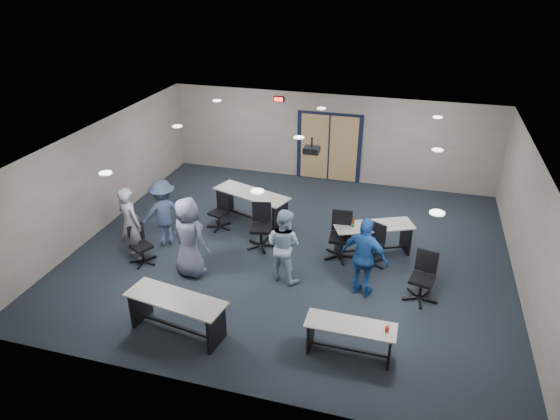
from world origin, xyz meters
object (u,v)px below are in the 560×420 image
(chair_loose_left, at_px, (142,245))
(chair_back_c, at_px, (340,236))
(chair_back_b, at_px, (261,227))
(person_gray, at_px, (130,224))
(table_back_right, at_px, (373,234))
(table_front_right, at_px, (350,334))
(chair_back_a, at_px, (218,212))
(person_plaid, at_px, (189,237))
(person_back, at_px, (164,213))
(table_back_left, at_px, (252,202))
(person_lightblue, at_px, (284,245))
(chair_back_d, at_px, (372,246))
(chair_loose_right, at_px, (422,278))
(person_navy, at_px, (365,258))
(table_front_left, at_px, (176,309))

(chair_loose_left, bearing_deg, chair_back_c, -40.34)
(chair_back_b, xyz_separation_m, person_gray, (-2.69, -1.28, 0.35))
(table_back_right, relative_size, chair_back_c, 1.73)
(table_front_right, relative_size, chair_back_a, 1.68)
(person_plaid, bearing_deg, person_back, -25.42)
(table_back_left, relative_size, person_lightblue, 1.31)
(chair_back_c, relative_size, person_gray, 0.62)
(table_front_right, bearing_deg, person_lightblue, 131.97)
(table_back_right, height_order, chair_back_d, table_back_right)
(person_lightblue, bearing_deg, chair_back_b, -31.38)
(chair_loose_right, distance_m, person_gray, 6.47)
(table_back_right, distance_m, person_gray, 5.58)
(chair_back_a, relative_size, person_lightblue, 0.56)
(chair_back_c, bearing_deg, chair_loose_right, -36.10)
(chair_back_a, bearing_deg, person_navy, -6.37)
(table_front_right, height_order, person_lightblue, person_lightblue)
(chair_back_b, xyz_separation_m, chair_back_d, (2.64, -0.07, -0.05))
(person_back, bearing_deg, chair_loose_left, 47.14)
(chair_back_c, xyz_separation_m, person_gray, (-4.60, -1.33, 0.34))
(chair_back_d, xyz_separation_m, person_navy, (-0.04, -1.17, 0.38))
(chair_back_c, distance_m, person_lightblue, 1.58)
(table_front_right, height_order, person_navy, person_navy)
(chair_loose_left, height_order, person_back, person_back)
(table_back_right, bearing_deg, chair_back_a, 153.16)
(person_lightblue, bearing_deg, chair_back_a, -17.23)
(table_front_left, height_order, chair_loose_right, chair_loose_right)
(chair_back_d, xyz_separation_m, person_plaid, (-3.77, -1.44, 0.42))
(table_front_left, xyz_separation_m, table_back_right, (3.15, 3.81, -0.01))
(table_back_left, xyz_separation_m, chair_loose_left, (-1.76, -2.58, -0.11))
(chair_back_a, bearing_deg, chair_back_d, 9.05)
(person_gray, bearing_deg, table_front_left, 159.76)
(table_front_right, bearing_deg, table_front_left, -174.40)
(chair_back_a, bearing_deg, person_plaid, -65.68)
(table_front_left, height_order, table_back_right, table_back_right)
(person_plaid, bearing_deg, chair_loose_right, -158.89)
(table_back_right, xyz_separation_m, chair_back_b, (-2.60, -0.44, 0.03))
(chair_back_c, relative_size, person_plaid, 0.61)
(chair_back_c, xyz_separation_m, person_back, (-4.18, -0.53, 0.28))
(person_gray, bearing_deg, person_lightblue, -153.47)
(chair_back_d, bearing_deg, person_navy, -64.60)
(chair_back_a, height_order, person_plaid, person_plaid)
(table_front_left, distance_m, chair_back_d, 4.58)
(table_front_left, relative_size, chair_back_b, 1.81)
(table_back_left, height_order, person_plaid, person_plaid)
(table_front_left, distance_m, person_navy, 3.81)
(chair_back_d, distance_m, person_back, 4.94)
(chair_loose_right, bearing_deg, chair_loose_left, -164.55)
(person_back, bearing_deg, chair_back_a, -166.26)
(table_back_right, distance_m, chair_back_a, 3.95)
(person_navy, bearing_deg, chair_back_d, -73.04)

